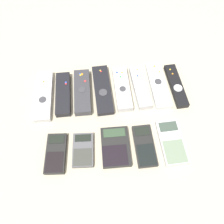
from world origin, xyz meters
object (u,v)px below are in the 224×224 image
at_px(remote_0, 44,96).
at_px(remote_4, 122,88).
at_px(remote_6, 158,85).
at_px(remote_3, 102,89).
at_px(calculator_1, 83,150).
at_px(calculator_2, 114,147).
at_px(calculator_0, 56,153).
at_px(remote_5, 140,87).
at_px(remote_1, 63,94).
at_px(remote_2, 82,92).
at_px(calculator_3, 144,146).
at_px(remote_7, 176,86).
at_px(calculator_4, 172,142).

height_order(remote_0, remote_4, remote_4).
bearing_deg(remote_6, remote_3, 178.97).
distance_m(remote_0, remote_4, 0.29).
relative_size(remote_0, calculator_1, 1.82).
relative_size(remote_6, calculator_1, 1.79).
bearing_deg(remote_4, calculator_2, -103.98).
bearing_deg(remote_3, remote_4, -4.92).
distance_m(remote_0, calculator_0, 0.23).
xyz_separation_m(remote_5, remote_6, (0.07, 0.01, -0.00)).
height_order(remote_0, remote_5, remote_5).
bearing_deg(remote_0, remote_3, 2.37).
relative_size(remote_1, remote_2, 0.97).
distance_m(remote_4, calculator_1, 0.27).
relative_size(remote_2, calculator_1, 1.62).
distance_m(remote_1, calculator_3, 0.34).
relative_size(remote_4, remote_6, 0.92).
distance_m(remote_0, calculator_3, 0.40).
bearing_deg(remote_2, remote_6, 1.65).
xyz_separation_m(remote_2, remote_3, (0.07, 0.01, -0.00)).
relative_size(remote_6, calculator_2, 1.53).
bearing_deg(remote_7, remote_1, 176.90).
bearing_deg(remote_4, remote_5, -3.31).
height_order(remote_0, remote_3, same).
height_order(remote_0, remote_6, same).
distance_m(remote_0, calculator_4, 0.47).
relative_size(remote_0, calculator_3, 1.47).
xyz_separation_m(remote_0, calculator_4, (0.42, -0.22, -0.00)).
height_order(remote_2, calculator_1, remote_2).
distance_m(remote_0, calculator_2, 0.32).
xyz_separation_m(remote_3, calculator_1, (-0.08, -0.22, -0.00)).
bearing_deg(remote_5, remote_7, -4.34).
height_order(remote_1, remote_3, remote_1).
height_order(remote_7, calculator_1, remote_7).
bearing_deg(remote_6, calculator_2, -131.24).
relative_size(remote_2, remote_3, 0.88).
height_order(remote_2, remote_6, remote_2).
relative_size(remote_1, calculator_1, 1.56).
relative_size(remote_3, calculator_3, 1.49).
bearing_deg(remote_2, remote_0, -179.34).
distance_m(remote_2, remote_7, 0.35).
bearing_deg(remote_4, remote_1, -179.79).
relative_size(remote_0, remote_6, 1.02).
height_order(remote_2, calculator_2, remote_2).
height_order(remote_5, calculator_3, remote_5).
relative_size(calculator_0, calculator_4, 0.86).
distance_m(calculator_0, calculator_2, 0.18).
relative_size(remote_7, calculator_1, 1.66).
distance_m(calculator_2, calculator_4, 0.19).
distance_m(remote_1, calculator_1, 0.23).
bearing_deg(remote_3, remote_1, -179.64).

